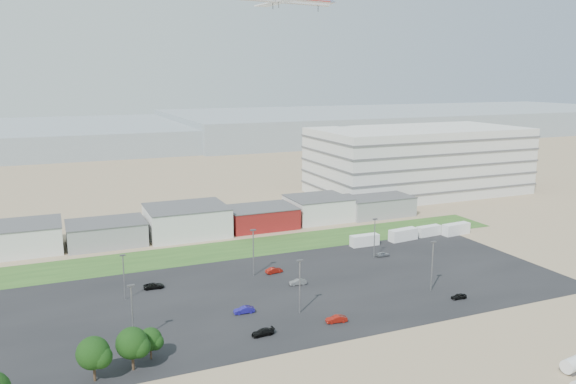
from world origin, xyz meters
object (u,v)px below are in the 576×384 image
storage_tank_nw (575,364)px  parked_car_4 (244,310)px  parked_car_8 (383,254)px  parked_car_2 (459,296)px  parked_car_11 (274,270)px  parked_car_13 (336,319)px  parked_car_3 (263,332)px  box_trailer_a (365,240)px  parked_car_9 (154,286)px  parked_car_7 (298,282)px

storage_tank_nw → parked_car_4: bearing=134.5°
parked_car_8 → parked_car_2: bearing=174.1°
parked_car_2 → parked_car_11: size_ratio=0.82×
parked_car_13 → parked_car_2: bearing=98.3°
storage_tank_nw → parked_car_3: 49.54m
parked_car_8 → parked_car_13: parked_car_13 is taller
parked_car_4 → parked_car_8: (42.95, 19.12, -0.03)m
box_trailer_a → parked_car_8: bearing=-93.0°
storage_tank_nw → parked_car_9: storage_tank_nw is taller
parked_car_2 → parked_car_4: 43.47m
parked_car_2 → parked_car_7: parked_car_7 is taller
parked_car_2 → parked_car_13: size_ratio=0.83×
box_trailer_a → parked_car_13: 49.09m
box_trailer_a → parked_car_4: box_trailer_a is taller
parked_car_7 → parked_car_9: bearing=-102.4°
storage_tank_nw → parked_car_8: size_ratio=1.19×
parked_car_4 → parked_car_9: bearing=-141.3°
box_trailer_a → parked_car_3: 58.49m
parked_car_4 → parked_car_8: 47.01m
parked_car_11 → parked_car_13: parked_car_11 is taller
parked_car_2 → parked_car_11: parked_car_11 is taller
storage_tank_nw → parked_car_9: (-53.01, 59.72, -0.71)m
parked_car_3 → parked_car_7: size_ratio=1.09×
parked_car_3 → parked_car_9: size_ratio=0.95×
parked_car_4 → parked_car_7: bearing=125.9°
parked_car_2 → parked_car_9: 63.31m
box_trailer_a → parked_car_2: (-1.28, -39.29, -0.92)m
parked_car_8 → parked_car_11: size_ratio=0.92×
parked_car_3 → parked_car_8: bearing=121.8°
parked_car_4 → box_trailer_a: bearing=127.6°
box_trailer_a → parked_car_2: bearing=-91.7°
parked_car_11 → parked_car_13: 28.91m
parked_car_8 → parked_car_13: bearing=131.3°
storage_tank_nw → parked_car_13: (-25.18, 29.69, -0.66)m
parked_car_4 → parked_car_7: (15.44, 9.63, -0.04)m
parked_car_9 → parked_car_13: bearing=-133.8°
box_trailer_a → parked_car_7: bearing=-145.2°
parked_car_4 → parked_car_8: bearing=117.9°
parked_car_3 → parked_car_8: (42.93, 29.27, 0.03)m
box_trailer_a → parked_car_7: 34.08m
parked_car_4 → parked_car_7: parked_car_4 is taller
storage_tank_nw → box_trailer_a: 69.23m
box_trailer_a → parked_car_3: box_trailer_a is taller
storage_tank_nw → parked_car_3: storage_tank_nw is taller
parked_car_8 → parked_car_11: 29.53m
parked_car_9 → storage_tank_nw: bearing=-135.0°
parked_car_2 → parked_car_11: (-28.80, 28.77, 0.10)m
parked_car_2 → parked_car_11: 40.71m
parked_car_2 → parked_car_3: (-42.21, 0.18, 0.04)m
parked_car_8 → parked_car_13: (-28.70, -29.58, 0.03)m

